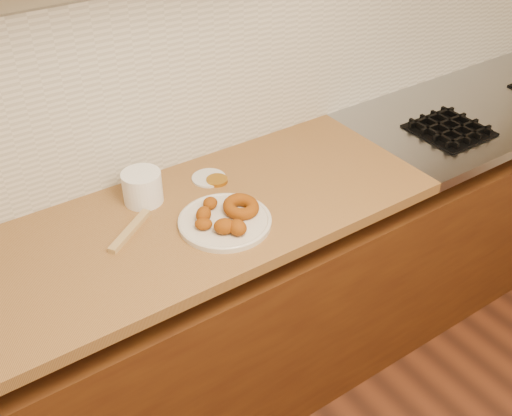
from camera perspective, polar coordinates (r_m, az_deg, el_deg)
name	(u,v)px	position (r m, az deg, el deg)	size (l,w,h in m)	color
wall_back	(211,26)	(2.00, -4.34, 16.93)	(4.00, 0.02, 2.70)	#C5B698
base_cabinet	(264,299)	(2.30, 0.74, -8.68)	(3.60, 0.60, 0.77)	#502A0E
butcher_block	(76,266)	(1.77, -16.79, -5.27)	(2.30, 0.62, 0.04)	olive
stovetop	(490,105)	(2.72, 21.39, 9.14)	(1.30, 0.62, 0.04)	#9EA0A5
backsplash	(215,71)	(2.05, -3.97, 12.87)	(3.60, 0.02, 0.60)	beige
burner_grates	(504,107)	(2.65, 22.55, 8.91)	(0.91, 0.26, 0.03)	black
donut_plate	(225,222)	(1.81, -2.98, -1.30)	(0.28, 0.28, 0.02)	beige
ring_donut	(241,207)	(1.82, -1.46, 0.12)	(0.11, 0.11, 0.04)	brown
fried_dough_chunks	(218,220)	(1.76, -3.63, -1.18)	(0.14, 0.22, 0.05)	brown
plastic_tub	(142,187)	(1.91, -10.77, 1.96)	(0.12, 0.12, 0.10)	white
tub_lid	(209,178)	(2.02, -4.52, 2.87)	(0.11, 0.11, 0.01)	silver
brass_jar_lid	(217,180)	(2.00, -3.74, 2.65)	(0.07, 0.07, 0.01)	#B88023
wooden_utensil	(130,231)	(1.81, -11.92, -2.13)	(0.21, 0.03, 0.02)	tan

